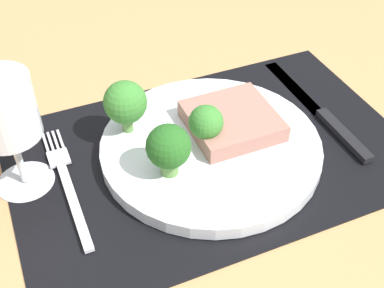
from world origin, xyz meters
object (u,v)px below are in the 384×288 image
at_px(knife, 323,114).
at_px(plate, 211,147).
at_px(steak, 232,121).
at_px(fork, 67,183).
at_px(wine_glass, 5,115).

bearing_deg(knife, plate, 178.68).
bearing_deg(steak, fork, -179.98).
distance_m(plate, wine_glass, 0.23).
bearing_deg(plate, knife, 1.89).
distance_m(steak, wine_glass, 0.25).
xyz_separation_m(plate, fork, (-0.17, 0.01, -0.01)).
bearing_deg(wine_glass, fork, -30.25).
xyz_separation_m(steak, wine_glass, (-0.24, 0.02, 0.07)).
xyz_separation_m(fork, wine_glass, (-0.04, 0.02, 0.09)).
relative_size(plate, fork, 1.35).
height_order(plate, fork, plate).
relative_size(steak, fork, 0.52).
distance_m(plate, steak, 0.04).
height_order(plate, steak, steak).
height_order(steak, wine_glass, wine_glass).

